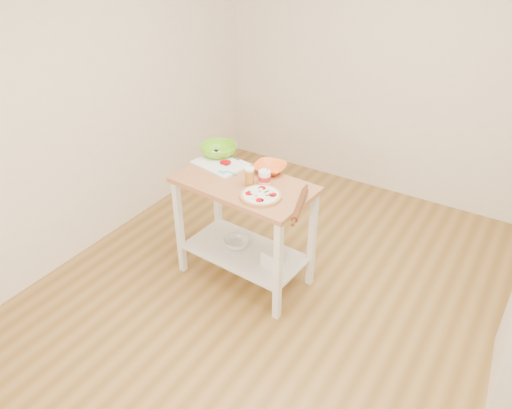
{
  "coord_description": "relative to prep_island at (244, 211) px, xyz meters",
  "views": [
    {
      "loc": [
        1.22,
        -2.48,
        2.72
      ],
      "look_at": [
        -0.43,
        0.17,
        0.78
      ],
      "focal_mm": 35.0,
      "sensor_mm": 36.0,
      "label": 1
    }
  ],
  "objects": [
    {
      "name": "cutting_board",
      "position": [
        -0.32,
        0.15,
        0.27
      ],
      "size": [
        0.45,
        0.37,
        0.04
      ],
      "rotation": [
        0.0,
        0.0,
        -0.18
      ],
      "color": "white",
      "rests_on": "prep_island"
    },
    {
      "name": "beer_pint",
      "position": [
        0.06,
        -0.02,
        0.33
      ],
      "size": [
        0.07,
        0.07,
        0.14
      ],
      "color": "#AF6920",
      "rests_on": "prep_island"
    },
    {
      "name": "green_bowl",
      "position": [
        -0.42,
        0.27,
        0.3
      ],
      "size": [
        0.32,
        0.32,
        0.09
      ],
      "primitive_type": "imported",
      "rotation": [
        0.0,
        0.0,
        -0.07
      ],
      "color": "#6CC219",
      "rests_on": "prep_island"
    },
    {
      "name": "shelf_bin",
      "position": [
        0.28,
        -0.03,
        -0.32
      ],
      "size": [
        0.14,
        0.14,
        0.13
      ],
      "primitive_type": "cube",
      "rotation": [
        0.0,
        0.0,
        -0.07
      ],
      "color": "white",
      "rests_on": "prep_island"
    },
    {
      "name": "room_shell",
      "position": [
        0.57,
        -0.22,
        0.71
      ],
      "size": [
        4.04,
        4.54,
        2.74
      ],
      "color": "olive",
      "rests_on": "ground"
    },
    {
      "name": "prep_island",
      "position": [
        0.0,
        0.0,
        0.0
      ],
      "size": [
        1.08,
        0.64,
        0.9
      ],
      "rotation": [
        0.0,
        0.0,
        -0.07
      ],
      "color": "#B27349",
      "rests_on": "ground"
    },
    {
      "name": "rolling_pin",
      "position": [
        0.52,
        -0.09,
        0.28
      ],
      "size": [
        0.16,
        0.4,
        0.05
      ],
      "primitive_type": "cylinder",
      "rotation": [
        1.57,
        0.0,
        0.3
      ],
      "color": "#603116",
      "rests_on": "prep_island"
    },
    {
      "name": "pizza",
      "position": [
        0.22,
        -0.12,
        0.27
      ],
      "size": [
        0.3,
        0.3,
        0.05
      ],
      "rotation": [
        0.0,
        0.0,
        0.19
      ],
      "color": "tan",
      "rests_on": "prep_island"
    },
    {
      "name": "knife",
      "position": [
        -0.39,
        0.29,
        0.28
      ],
      "size": [
        0.27,
        0.06,
        0.01
      ],
      "rotation": [
        0.0,
        0.0,
        -0.2
      ],
      "color": "silver",
      "rests_on": "cutting_board"
    },
    {
      "name": "spatula",
      "position": [
        -0.18,
        0.04,
        0.27
      ],
      "size": [
        0.15,
        0.06,
        0.01
      ],
      "rotation": [
        0.0,
        0.0,
        0.1
      ],
      "color": "#3AD0D0",
      "rests_on": "cutting_board"
    },
    {
      "name": "orange_bowl",
      "position": [
        0.08,
        0.25,
        0.29
      ],
      "size": [
        0.28,
        0.28,
        0.06
      ],
      "primitive_type": "imported",
      "rotation": [
        0.0,
        0.0,
        0.16
      ],
      "color": "orange",
      "rests_on": "prep_island"
    },
    {
      "name": "yogurt_tub",
      "position": [
        0.15,
        0.06,
        0.31
      ],
      "size": [
        0.09,
        0.09,
        0.19
      ],
      "color": "white",
      "rests_on": "prep_island"
    },
    {
      "name": "shelf_glass_bowl",
      "position": [
        -0.1,
        0.02,
        -0.35
      ],
      "size": [
        0.23,
        0.23,
        0.07
      ],
      "primitive_type": "imported",
      "rotation": [
        0.0,
        0.0,
        0.06
      ],
      "color": "silver",
      "rests_on": "prep_island"
    }
  ]
}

